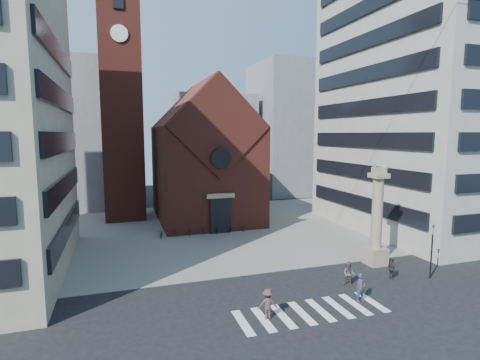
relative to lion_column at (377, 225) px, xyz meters
name	(u,v)px	position (x,y,z in m)	size (l,w,h in m)	color
ground	(283,294)	(-10.01, -3.00, -3.46)	(120.00, 120.00, 0.00)	black
piazza	(216,229)	(-10.01, 16.00, -3.43)	(46.00, 30.00, 0.05)	gray
zebra_crossing	(311,311)	(-9.46, -6.00, -3.45)	(10.20, 3.20, 0.01)	white
church	(204,158)	(-10.01, 22.04, 4.53)	(12.00, 16.65, 18.00)	maroon
campanile	(121,98)	(-20.01, 25.00, 12.28)	(5.50, 5.50, 31.20)	maroon
building_right	(432,91)	(13.99, 9.00, 12.54)	(18.00, 22.00, 32.00)	#ACA89B
bg_block_left	(53,135)	(-30.01, 37.00, 7.54)	(16.00, 14.00, 22.00)	gray
bg_block_mid	(212,145)	(-4.01, 42.00, 5.54)	(14.00, 12.00, 18.00)	gray
bg_block_right	(297,129)	(11.99, 39.00, 8.54)	(16.00, 14.00, 24.00)	gray
lion_column	(377,225)	(0.00, 0.00, 0.00)	(1.63, 1.60, 8.68)	gray
traffic_light	(432,250)	(1.99, -4.00, -1.17)	(0.13, 0.16, 4.30)	black
pedestrian_0	(361,287)	(-5.58, -5.69, -2.50)	(0.70, 0.46, 1.92)	#363448
pedestrian_1	(349,274)	(-4.83, -3.23, -2.56)	(0.87, 0.68, 1.79)	#544A43
pedestrian_2	(392,269)	(-1.01, -3.23, -2.61)	(0.99, 0.41, 1.69)	#2C2A33
pedestrian_3	(268,304)	(-12.41, -5.95, -2.54)	(1.19, 0.68, 1.84)	#4A3631
scooter_0	(161,234)	(-16.61, 13.96, -3.00)	(0.54, 1.56, 0.82)	black
scooter_1	(176,232)	(-15.06, 13.96, -2.95)	(0.43, 1.51, 0.91)	black
scooter_2	(190,232)	(-13.51, 13.96, -3.00)	(0.54, 1.56, 0.82)	black
scooter_3	(203,230)	(-11.96, 13.96, -2.95)	(0.43, 1.51, 0.91)	black
scooter_4	(217,229)	(-10.42, 13.96, -3.00)	(0.54, 1.56, 0.82)	black
scooter_5	(230,228)	(-8.87, 13.96, -2.95)	(0.43, 1.51, 0.91)	black
scooter_6	(243,227)	(-7.32, 13.96, -3.00)	(0.54, 1.56, 0.82)	black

